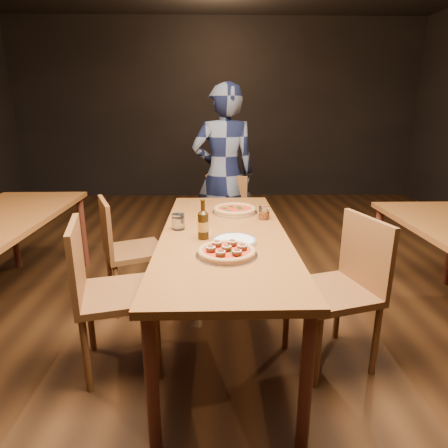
{
  "coord_description": "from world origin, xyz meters",
  "views": [
    {
      "loc": [
        -0.06,
        -2.31,
        1.51
      ],
      "look_at": [
        0.0,
        -0.05,
        0.82
      ],
      "focal_mm": 30.0,
      "sensor_mm": 36.0,
      "label": 1
    }
  ],
  "objects_px": {
    "chair_main_sw": "(135,250)",
    "table_main": "(224,242)",
    "pizza_meatball": "(227,251)",
    "plate_stack": "(235,241)",
    "chair_end": "(221,221)",
    "amber_glass": "(264,213)",
    "diner": "(224,175)",
    "chair_main_e": "(332,291)",
    "pizza_margherita": "(235,210)",
    "chair_main_nw": "(119,293)",
    "water_glass": "(178,222)",
    "beer_bottle": "(203,225)"
  },
  "relations": [
    {
      "from": "chair_main_nw",
      "to": "pizza_meatball",
      "type": "xyz_separation_m",
      "value": [
        0.63,
        -0.09,
        0.29
      ]
    },
    {
      "from": "amber_glass",
      "to": "diner",
      "type": "height_order",
      "value": "diner"
    },
    {
      "from": "chair_end",
      "to": "plate_stack",
      "type": "relative_size",
      "value": 3.66
    },
    {
      "from": "chair_main_nw",
      "to": "water_glass",
      "type": "distance_m",
      "value": 0.6
    },
    {
      "from": "pizza_margherita",
      "to": "amber_glass",
      "type": "relative_size",
      "value": 3.56
    },
    {
      "from": "chair_main_nw",
      "to": "amber_glass",
      "type": "relative_size",
      "value": 9.87
    },
    {
      "from": "chair_main_sw",
      "to": "pizza_margherita",
      "type": "distance_m",
      "value": 0.85
    },
    {
      "from": "chair_main_sw",
      "to": "chair_main_nw",
      "type": "bearing_deg",
      "value": 161.81
    },
    {
      "from": "table_main",
      "to": "chair_main_sw",
      "type": "relative_size",
      "value": 2.18
    },
    {
      "from": "plate_stack",
      "to": "chair_end",
      "type": "bearing_deg",
      "value": 92.0
    },
    {
      "from": "chair_end",
      "to": "amber_glass",
      "type": "height_order",
      "value": "chair_end"
    },
    {
      "from": "plate_stack",
      "to": "chair_main_sw",
      "type": "bearing_deg",
      "value": 137.91
    },
    {
      "from": "plate_stack",
      "to": "pizza_meatball",
      "type": "bearing_deg",
      "value": -105.64
    },
    {
      "from": "pizza_meatball",
      "to": "plate_stack",
      "type": "height_order",
      "value": "pizza_meatball"
    },
    {
      "from": "pizza_margherita",
      "to": "diner",
      "type": "distance_m",
      "value": 0.99
    },
    {
      "from": "chair_main_e",
      "to": "pizza_margherita",
      "type": "xyz_separation_m",
      "value": [
        -0.54,
        0.8,
        0.29
      ]
    },
    {
      "from": "chair_main_sw",
      "to": "plate_stack",
      "type": "height_order",
      "value": "chair_main_sw"
    },
    {
      "from": "table_main",
      "to": "pizza_meatball",
      "type": "bearing_deg",
      "value": -89.31
    },
    {
      "from": "chair_main_nw",
      "to": "plate_stack",
      "type": "xyz_separation_m",
      "value": [
        0.68,
        0.1,
        0.28
      ]
    },
    {
      "from": "table_main",
      "to": "beer_bottle",
      "type": "height_order",
      "value": "beer_bottle"
    },
    {
      "from": "chair_main_e",
      "to": "diner",
      "type": "relative_size",
      "value": 0.54
    },
    {
      "from": "pizza_meatball",
      "to": "chair_main_nw",
      "type": "bearing_deg",
      "value": 171.44
    },
    {
      "from": "water_glass",
      "to": "beer_bottle",
      "type": "bearing_deg",
      "value": -49.0
    },
    {
      "from": "pizza_meatball",
      "to": "pizza_margherita",
      "type": "distance_m",
      "value": 0.9
    },
    {
      "from": "diner",
      "to": "pizza_meatball",
      "type": "bearing_deg",
      "value": 80.01
    },
    {
      "from": "pizza_margherita",
      "to": "diner",
      "type": "bearing_deg",
      "value": 93.35
    },
    {
      "from": "chair_main_sw",
      "to": "chair_end",
      "type": "height_order",
      "value": "chair_end"
    },
    {
      "from": "chair_main_nw",
      "to": "beer_bottle",
      "type": "bearing_deg",
      "value": -83.44
    },
    {
      "from": "pizza_margherita",
      "to": "plate_stack",
      "type": "distance_m",
      "value": 0.7
    },
    {
      "from": "table_main",
      "to": "chair_main_sw",
      "type": "height_order",
      "value": "chair_main_sw"
    },
    {
      "from": "chair_end",
      "to": "pizza_margherita",
      "type": "xyz_separation_m",
      "value": [
        0.09,
        -0.75,
        0.31
      ]
    },
    {
      "from": "amber_glass",
      "to": "diner",
      "type": "distance_m",
      "value": 1.2
    },
    {
      "from": "chair_main_nw",
      "to": "chair_main_e",
      "type": "xyz_separation_m",
      "value": [
        1.26,
        -0.0,
        -0.0
      ]
    },
    {
      "from": "chair_end",
      "to": "pizza_meatball",
      "type": "height_order",
      "value": "chair_end"
    },
    {
      "from": "chair_main_e",
      "to": "amber_glass",
      "type": "bearing_deg",
      "value": -166.98
    },
    {
      "from": "chair_main_sw",
      "to": "pizza_meatball",
      "type": "relative_size",
      "value": 2.71
    },
    {
      "from": "chair_main_e",
      "to": "chair_main_nw",
      "type": "bearing_deg",
      "value": -105.86
    },
    {
      "from": "pizza_margherita",
      "to": "diner",
      "type": "height_order",
      "value": "diner"
    },
    {
      "from": "table_main",
      "to": "chair_end",
      "type": "bearing_deg",
      "value": 89.61
    },
    {
      "from": "beer_bottle",
      "to": "diner",
      "type": "bearing_deg",
      "value": 83.93
    },
    {
      "from": "chair_main_sw",
      "to": "table_main",
      "type": "bearing_deg",
      "value": -146.75
    },
    {
      "from": "diner",
      "to": "chair_end",
      "type": "bearing_deg",
      "value": 73.14
    },
    {
      "from": "chair_main_e",
      "to": "plate_stack",
      "type": "relative_size",
      "value": 3.8
    },
    {
      "from": "chair_main_nw",
      "to": "chair_main_sw",
      "type": "height_order",
      "value": "chair_main_nw"
    },
    {
      "from": "plate_stack",
      "to": "water_glass",
      "type": "xyz_separation_m",
      "value": [
        -0.36,
        0.28,
        0.04
      ]
    },
    {
      "from": "pizza_meatball",
      "to": "plate_stack",
      "type": "relative_size",
      "value": 1.34
    },
    {
      "from": "pizza_meatball",
      "to": "diner",
      "type": "distance_m",
      "value": 1.88
    },
    {
      "from": "chair_main_e",
      "to": "pizza_meatball",
      "type": "relative_size",
      "value": 2.83
    },
    {
      "from": "chair_end",
      "to": "plate_stack",
      "type": "bearing_deg",
      "value": -71.24
    },
    {
      "from": "pizza_meatball",
      "to": "chair_end",
      "type": "bearing_deg",
      "value": 89.88
    }
  ]
}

